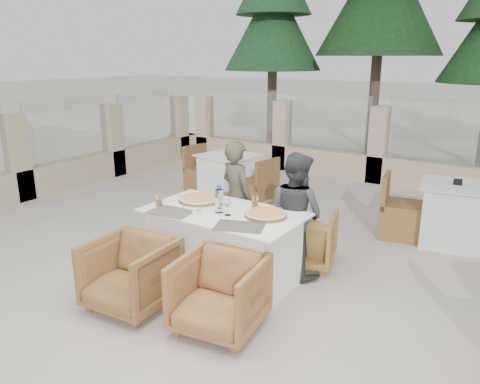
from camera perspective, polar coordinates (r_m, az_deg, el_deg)
The scene contains 25 objects.
ground at distance 5.03m, azimuth -1.07°, elevation -10.66°, with size 80.00×80.00×0.00m, color #B8AD9D.
sand_patch at distance 18.02m, azimuth 25.15°, elevation 7.50°, with size 30.00×16.00×0.01m, color beige.
perimeter_wall_far at distance 8.99m, azimuth 16.53°, elevation 6.14°, with size 10.00×0.34×1.60m, color beige, non-canonical shape.
perimeter_wall_left at distance 8.87m, azimuth -20.08°, elevation 5.70°, with size 0.34×7.00×1.60m, color tan, non-canonical shape.
pine_far_left at distance 12.29m, azimuth 4.05°, elevation 18.44°, with size 2.42×2.42×5.50m, color #1E4624.
pine_mid_left at distance 11.78m, azimuth 16.78°, elevation 20.36°, with size 2.86×2.86×6.50m, color #183A19.
dining_table at distance 4.85m, azimuth -1.96°, elevation -6.69°, with size 1.60×0.90×0.77m, color white, non-canonical shape.
placemat_near_left at distance 4.74m, azimuth -8.37°, elevation -2.41°, with size 0.45×0.30×0.00m, color #615B53.
placemat_near_right at distance 4.30m, azimuth -0.08°, elevation -4.20°, with size 0.45×0.30×0.00m, color #504D44.
pizza_left at distance 5.04m, azimuth -4.98°, elevation -0.83°, with size 0.44×0.44×0.06m, color orange.
pizza_right at distance 4.56m, azimuth 3.15°, elevation -2.67°, with size 0.42×0.42×0.05m, color #EC5520.
water_bottle at distance 4.64m, azimuth -2.56°, elevation -0.83°, with size 0.08×0.08×0.28m, color #BDD7F9.
wine_glass_centre at distance 4.80m, azimuth -2.66°, elevation -0.87°, with size 0.08×0.08×0.18m, color white, non-canonical shape.
wine_glass_near at distance 4.57m, azimuth -1.52°, elevation -1.76°, with size 0.08×0.08×0.18m, color white, non-canonical shape.
beer_glass_left at distance 4.94m, azimuth -9.86°, elevation -0.89°, with size 0.07×0.07×0.13m, color orange.
beer_glass_right at distance 4.83m, azimuth 1.83°, elevation -1.09°, with size 0.07×0.07×0.13m, color orange.
olive_dish at distance 4.65m, azimuth -5.01°, elevation -2.41°, with size 0.11×0.11×0.04m, color white, non-canonical shape.
armchair_far_left at distance 5.68m, azimuth -0.73°, elevation -3.91°, with size 0.68×0.70×0.64m, color olive.
armchair_far_right at distance 5.33m, azimuth 7.93°, elevation -5.58°, with size 0.65×0.67×0.61m, color olive.
armchair_near_left at distance 4.51m, azimuth -13.23°, elevation -9.71°, with size 0.71×0.73×0.66m, color brown.
armchair_near_right at distance 4.07m, azimuth -2.52°, elevation -12.32°, with size 0.70×0.72×0.66m, color #9A6538.
diner_left at distance 5.54m, azimuth -0.42°, elevation -0.60°, with size 0.49×0.32×1.34m, color #4A4A36.
diner_right at distance 4.96m, azimuth 6.78°, elevation -2.74°, with size 0.65×0.51×1.34m, color #3C3F42.
bg_table_a at distance 7.51m, azimuth -1.41°, elevation 1.68°, with size 1.64×0.82×0.77m, color white, non-canonical shape.
bg_table_b at distance 6.37m, azimuth 24.57°, elevation -2.53°, with size 1.64×0.82×0.77m, color silver, non-canonical shape.
Camera 1 is at (2.54, -3.69, 2.27)m, focal length 35.00 mm.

